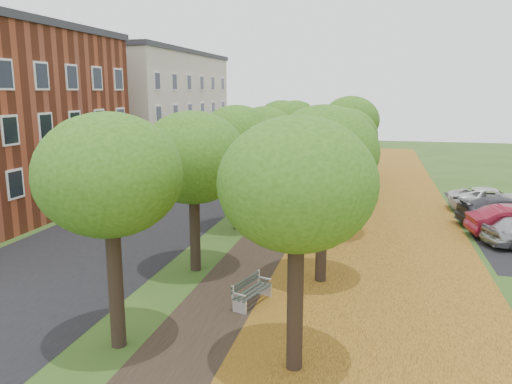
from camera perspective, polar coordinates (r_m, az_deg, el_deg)
The scene contains 10 objects.
ground at distance 13.81m, azimuth -6.91°, elevation -18.00°, with size 120.00×120.00×0.00m, color #2D4C19.
street_asphalt at distance 29.55m, azimuth -10.51°, elevation -1.95°, with size 8.00×70.00×0.01m, color black.
footpath at distance 27.43m, azimuth 3.99°, elevation -2.83°, with size 3.20×70.00×0.01m, color black.
leaf_verge at distance 27.10m, azimuth 14.49°, elevation -3.35°, with size 7.50×70.00×0.01m, color #B77721.
tree_row_west at distance 27.13m, azimuth -0.49°, elevation 6.46°, with size 3.87×33.87×6.07m.
tree_row_east at distance 26.39m, azimuth 9.73°, elevation 6.15°, with size 3.87×33.87×6.07m.
building_cream at distance 49.12m, azimuth -12.45°, elevation 9.41°, with size 10.30×20.30×10.40m.
bench at distance 16.41m, azimuth -0.53°, elevation -11.26°, with size 1.00×1.82×0.83m.
car_grey at distance 28.43m, azimuth 26.72°, elevation -2.06°, with size 2.01×4.94×1.43m, color #303035.
car_white at distance 31.56m, azimuth 25.40°, elevation -0.80°, with size 2.20×4.76×1.32m, color silver.
Camera 1 is at (4.31, -11.23, 6.78)m, focal length 35.00 mm.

